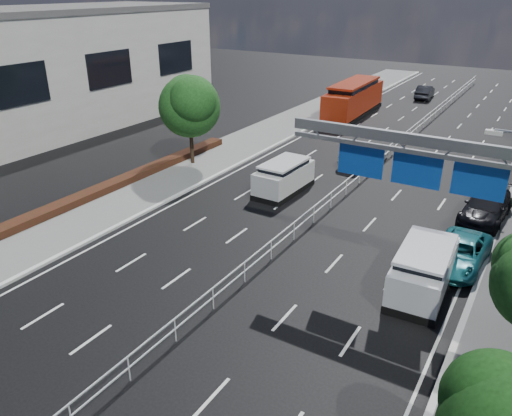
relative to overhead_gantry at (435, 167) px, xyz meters
The scene contains 13 objects.
ground 13.34m from the overhead_gantry, 123.84° to the right, with size 160.00×160.00×0.00m, color black.
median_fence 15.04m from the overhead_gantry, 118.43° to the left, with size 0.05×85.00×1.02m.
hedge_near 21.32m from the overhead_gantry, 165.85° to the right, with size 1.00×36.00×0.44m, color black.
overhead_gantry is the anchor object (origin of this frame).
near_building 37.59m from the overhead_gantry, 167.79° to the left, with size 12.00×38.00×10.00m, color beige.
near_tree_back 20.31m from the overhead_gantry, 157.03° to the left, with size 4.84×4.51×6.69m.
white_minivan 13.17m from the overhead_gantry, 147.08° to the left, with size 2.21×4.81×2.06m.
red_bus 32.27m from the overhead_gantry, 116.38° to the left, with size 3.14×11.55×3.42m.
near_car_silver 17.60m from the overhead_gantry, 118.13° to the left, with size 2.04×5.06×1.72m, color #A1A4A8.
near_car_dark 42.52m from the overhead_gantry, 103.80° to the left, with size 1.61×4.61×1.52m, color black.
silver_minivan 4.58m from the overhead_gantry, 46.06° to the right, with size 2.40×5.16×2.10m.
parked_car_teal 5.83m from the overhead_gantry, 68.33° to the left, with size 2.24×4.85×1.35m, color #1C727F.
parked_car_dark 10.26m from the overhead_gantry, 81.09° to the left, with size 2.18×5.37×1.56m, color black.
Camera 1 is at (10.39, -9.70, 12.21)m, focal length 35.00 mm.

